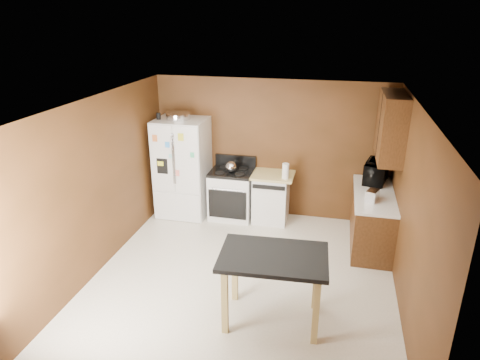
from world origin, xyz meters
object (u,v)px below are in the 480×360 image
(island, at_px, (273,265))
(pen_cup, at_px, (159,116))
(roasting_pan, at_px, (178,116))
(gas_range, at_px, (232,193))
(green_canister, at_px, (286,172))
(dishwasher, at_px, (271,197))
(microwave, at_px, (376,172))
(refrigerator, at_px, (183,168))
(paper_towel, at_px, (286,171))
(kettle, at_px, (231,167))
(toaster, at_px, (372,195))

(island, bearing_deg, pen_cup, 134.12)
(roasting_pan, relative_size, pen_cup, 3.77)
(gas_range, bearing_deg, green_canister, 3.35)
(gas_range, relative_size, dishwasher, 1.24)
(microwave, relative_size, dishwasher, 0.67)
(refrigerator, bearing_deg, paper_towel, -2.16)
(kettle, distance_m, toaster, 2.47)
(green_canister, height_order, toaster, toaster)
(refrigerator, bearing_deg, kettle, -1.05)
(gas_range, bearing_deg, toaster, -18.13)
(pen_cup, bearing_deg, kettle, 2.58)
(paper_towel, relative_size, refrigerator, 0.15)
(pen_cup, distance_m, kettle, 1.54)
(microwave, relative_size, island, 0.46)
(green_canister, relative_size, refrigerator, 0.06)
(roasting_pan, bearing_deg, toaster, -12.53)
(green_canister, relative_size, microwave, 0.19)
(roasting_pan, xyz_separation_m, paper_towel, (1.93, -0.09, -0.83))
(green_canister, relative_size, island, 0.09)
(microwave, bearing_deg, paper_towel, 110.59)
(pen_cup, distance_m, microwave, 3.83)
(pen_cup, xyz_separation_m, refrigerator, (0.37, 0.07, -0.96))
(paper_towel, bearing_deg, refrigerator, 177.84)
(toaster, height_order, microwave, microwave)
(microwave, xyz_separation_m, refrigerator, (-3.38, -0.10, -0.16))
(paper_towel, height_order, toaster, paper_towel)
(green_canister, xyz_separation_m, toaster, (1.42, -0.83, 0.04))
(kettle, height_order, island, kettle)
(microwave, bearing_deg, toaster, -172.38)
(toaster, bearing_deg, pen_cup, -168.70)
(paper_towel, xyz_separation_m, microwave, (1.49, 0.18, 0.04))
(pen_cup, height_order, kettle, pen_cup)
(roasting_pan, height_order, refrigerator, roasting_pan)
(green_canister, relative_size, dishwasher, 0.13)
(green_canister, height_order, refrigerator, refrigerator)
(paper_towel, bearing_deg, island, -85.45)
(kettle, xyz_separation_m, refrigerator, (-0.92, 0.02, -0.10))
(pen_cup, height_order, dishwasher, pen_cup)
(roasting_pan, bearing_deg, microwave, 1.40)
(paper_towel, bearing_deg, pen_cup, -179.91)
(pen_cup, bearing_deg, roasting_pan, 16.37)
(refrigerator, height_order, gas_range, refrigerator)
(toaster, bearing_deg, paper_towel, 176.45)
(green_canister, xyz_separation_m, island, (0.22, -2.73, -0.17))
(green_canister, height_order, dishwasher, green_canister)
(pen_cup, xyz_separation_m, dishwasher, (2.00, 0.16, -1.40))
(paper_towel, distance_m, gas_range, 1.14)
(pen_cup, xyz_separation_m, green_canister, (2.24, 0.19, -0.91))
(pen_cup, height_order, gas_range, pen_cup)
(kettle, distance_m, gas_range, 0.54)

